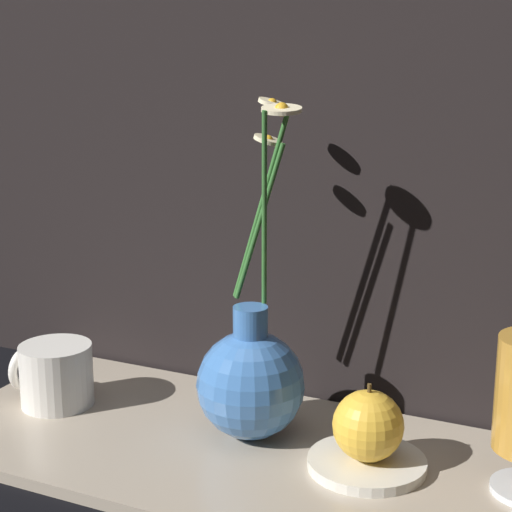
# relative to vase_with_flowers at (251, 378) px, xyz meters

# --- Properties ---
(ground_plane) EXTENTS (6.00, 6.00, 0.00)m
(ground_plane) POSITION_rel_vase_with_flowers_xyz_m (0.03, -0.03, -0.07)
(ground_plane) COLOR black
(shelf) EXTENTS (0.69, 0.29, 0.01)m
(shelf) POSITION_rel_vase_with_flowers_xyz_m (0.03, -0.03, -0.07)
(shelf) COLOR tan
(shelf) RESTS_ON ground_plane
(vase_with_flowers) EXTENTS (0.11, 0.13, 0.34)m
(vase_with_flowers) POSITION_rel_vase_with_flowers_xyz_m (0.00, 0.00, 0.00)
(vase_with_flowers) COLOR #3F72B7
(vase_with_flowers) RESTS_ON shelf
(yellow_mug) EXTENTS (0.09, 0.08, 0.07)m
(yellow_mug) POSITION_rel_vase_with_flowers_xyz_m (-0.23, -0.02, -0.03)
(yellow_mug) COLOR silver
(yellow_mug) RESTS_ON shelf
(saucer_plate) EXTENTS (0.11, 0.11, 0.01)m
(saucer_plate) POSITION_rel_vase_with_flowers_xyz_m (0.13, -0.02, -0.06)
(saucer_plate) COLOR silver
(saucer_plate) RESTS_ON shelf
(orange_fruit) EXTENTS (0.07, 0.07, 0.08)m
(orange_fruit) POSITION_rel_vase_with_flowers_xyz_m (0.13, -0.02, -0.02)
(orange_fruit) COLOR gold
(orange_fruit) RESTS_ON saucer_plate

